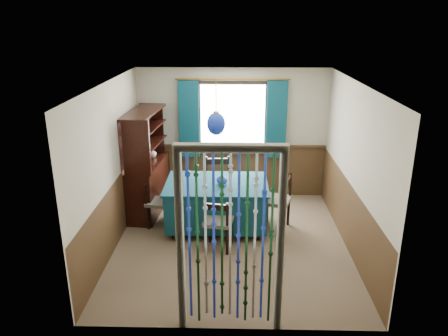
{
  "coord_description": "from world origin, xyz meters",
  "views": [
    {
      "loc": [
        0.04,
        -6.11,
        3.38
      ],
      "look_at": [
        -0.12,
        0.42,
        1.11
      ],
      "focal_mm": 35.0,
      "sensor_mm": 36.0,
      "label": 1
    }
  ],
  "objects_px": {
    "sideboard": "(147,178)",
    "pendant_lamp": "(216,124)",
    "chair_right": "(278,201)",
    "vase_table": "(222,179)",
    "chair_near": "(218,223)",
    "bowl_shelf": "(145,146)",
    "chair_left": "(157,202)",
    "vase_sideboard": "(152,152)",
    "chair_far": "(218,184)",
    "dining_table": "(217,202)"
  },
  "relations": [
    {
      "from": "pendant_lamp",
      "to": "bowl_shelf",
      "type": "height_order",
      "value": "pendant_lamp"
    },
    {
      "from": "chair_far",
      "to": "bowl_shelf",
      "type": "distance_m",
      "value": 1.47
    },
    {
      "from": "chair_left",
      "to": "chair_right",
      "type": "distance_m",
      "value": 2.01
    },
    {
      "from": "chair_right",
      "to": "bowl_shelf",
      "type": "relative_size",
      "value": 5.11
    },
    {
      "from": "chair_left",
      "to": "sideboard",
      "type": "height_order",
      "value": "sideboard"
    },
    {
      "from": "chair_far",
      "to": "vase_sideboard",
      "type": "distance_m",
      "value": 1.35
    },
    {
      "from": "chair_near",
      "to": "pendant_lamp",
      "type": "height_order",
      "value": "pendant_lamp"
    },
    {
      "from": "chair_right",
      "to": "bowl_shelf",
      "type": "height_order",
      "value": "bowl_shelf"
    },
    {
      "from": "sideboard",
      "to": "vase_sideboard",
      "type": "xyz_separation_m",
      "value": [
        0.06,
        0.32,
        0.38
      ]
    },
    {
      "from": "bowl_shelf",
      "to": "dining_table",
      "type": "bearing_deg",
      "value": -19.42
    },
    {
      "from": "pendant_lamp",
      "to": "chair_far",
      "type": "bearing_deg",
      "value": 90.24
    },
    {
      "from": "chair_right",
      "to": "vase_sideboard",
      "type": "bearing_deg",
      "value": 82.96
    },
    {
      "from": "chair_left",
      "to": "pendant_lamp",
      "type": "relative_size",
      "value": 0.92
    },
    {
      "from": "chair_left",
      "to": "vase_table",
      "type": "relative_size",
      "value": 4.72
    },
    {
      "from": "chair_right",
      "to": "sideboard",
      "type": "distance_m",
      "value": 2.4
    },
    {
      "from": "chair_right",
      "to": "vase_sideboard",
      "type": "xyz_separation_m",
      "value": [
        -2.24,
        0.99,
        0.52
      ]
    },
    {
      "from": "dining_table",
      "to": "vase_table",
      "type": "height_order",
      "value": "vase_table"
    },
    {
      "from": "chair_near",
      "to": "vase_sideboard",
      "type": "height_order",
      "value": "vase_sideboard"
    },
    {
      "from": "sideboard",
      "to": "vase_table",
      "type": "relative_size",
      "value": 10.83
    },
    {
      "from": "vase_table",
      "to": "bowl_shelf",
      "type": "xyz_separation_m",
      "value": [
        -1.32,
        0.48,
        0.4
      ]
    },
    {
      "from": "dining_table",
      "to": "chair_right",
      "type": "distance_m",
      "value": 1.01
    },
    {
      "from": "pendant_lamp",
      "to": "bowl_shelf",
      "type": "relative_size",
      "value": 4.77
    },
    {
      "from": "vase_table",
      "to": "vase_sideboard",
      "type": "xyz_separation_m",
      "value": [
        -1.32,
        1.03,
        0.13
      ]
    },
    {
      "from": "chair_far",
      "to": "sideboard",
      "type": "xyz_separation_m",
      "value": [
        -1.28,
        -0.05,
        0.12
      ]
    },
    {
      "from": "sideboard",
      "to": "pendant_lamp",
      "type": "bearing_deg",
      "value": -22.33
    },
    {
      "from": "dining_table",
      "to": "vase_sideboard",
      "type": "height_order",
      "value": "vase_sideboard"
    },
    {
      "from": "chair_far",
      "to": "vase_table",
      "type": "distance_m",
      "value": 0.85
    },
    {
      "from": "vase_table",
      "to": "bowl_shelf",
      "type": "bearing_deg",
      "value": 159.97
    },
    {
      "from": "chair_right",
      "to": "vase_table",
      "type": "relative_size",
      "value": 5.51
    },
    {
      "from": "chair_left",
      "to": "bowl_shelf",
      "type": "relative_size",
      "value": 4.38
    },
    {
      "from": "dining_table",
      "to": "chair_far",
      "type": "height_order",
      "value": "chair_far"
    },
    {
      "from": "vase_sideboard",
      "to": "chair_far",
      "type": "bearing_deg",
      "value": -12.53
    },
    {
      "from": "chair_right",
      "to": "vase_table",
      "type": "height_order",
      "value": "vase_table"
    },
    {
      "from": "dining_table",
      "to": "vase_table",
      "type": "xyz_separation_m",
      "value": [
        0.09,
        -0.05,
        0.43
      ]
    },
    {
      "from": "bowl_shelf",
      "to": "chair_near",
      "type": "bearing_deg",
      "value": -42.38
    },
    {
      "from": "sideboard",
      "to": "bowl_shelf",
      "type": "relative_size",
      "value": 10.04
    },
    {
      "from": "chair_far",
      "to": "vase_sideboard",
      "type": "xyz_separation_m",
      "value": [
        -1.22,
        0.27,
        0.5
      ]
    },
    {
      "from": "chair_far",
      "to": "sideboard",
      "type": "height_order",
      "value": "sideboard"
    },
    {
      "from": "pendant_lamp",
      "to": "vase_table",
      "type": "xyz_separation_m",
      "value": [
        0.09,
        -0.05,
        -0.91
      ]
    },
    {
      "from": "chair_near",
      "to": "chair_right",
      "type": "height_order",
      "value": "chair_right"
    },
    {
      "from": "chair_near",
      "to": "chair_right",
      "type": "bearing_deg",
      "value": 46.93
    },
    {
      "from": "dining_table",
      "to": "chair_left",
      "type": "height_order",
      "value": "chair_left"
    },
    {
      "from": "chair_near",
      "to": "bowl_shelf",
      "type": "distance_m",
      "value": 1.92
    },
    {
      "from": "chair_left",
      "to": "vase_table",
      "type": "height_order",
      "value": "vase_table"
    },
    {
      "from": "chair_far",
      "to": "chair_right",
      "type": "xyz_separation_m",
      "value": [
        1.02,
        -0.72,
        -0.02
      ]
    },
    {
      "from": "chair_far",
      "to": "chair_right",
      "type": "relative_size",
      "value": 1.04
    },
    {
      "from": "vase_sideboard",
      "to": "chair_right",
      "type": "bearing_deg",
      "value": -23.88
    },
    {
      "from": "chair_far",
      "to": "chair_left",
      "type": "xyz_separation_m",
      "value": [
        -1.0,
        -0.66,
        -0.09
      ]
    },
    {
      "from": "chair_left",
      "to": "bowl_shelf",
      "type": "xyz_separation_m",
      "value": [
        -0.23,
        0.39,
        0.86
      ]
    },
    {
      "from": "chair_near",
      "to": "sideboard",
      "type": "height_order",
      "value": "sideboard"
    }
  ]
}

